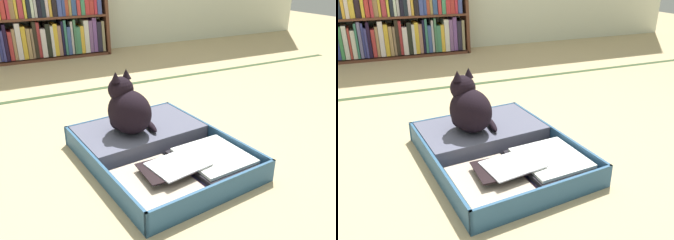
% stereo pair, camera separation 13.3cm
% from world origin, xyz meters
% --- Properties ---
extents(ground_plane, '(10.00, 10.00, 0.00)m').
position_xyz_m(ground_plane, '(0.00, 0.00, 0.00)').
color(ground_plane, tan).
extents(tatami_border, '(4.80, 0.05, 0.00)m').
position_xyz_m(tatami_border, '(0.00, 1.15, 0.00)').
color(tatami_border, '#324628').
rests_on(tatami_border, ground_plane).
extents(bookshelf, '(1.43, 0.24, 0.77)m').
position_xyz_m(bookshelf, '(-0.18, 2.26, 0.37)').
color(bookshelf, brown).
rests_on(bookshelf, ground_plane).
extents(open_suitcase, '(0.69, 0.85, 0.10)m').
position_xyz_m(open_suitcase, '(0.05, 0.07, 0.04)').
color(open_suitcase, '#295278').
rests_on(open_suitcase, ground_plane).
extents(black_cat, '(0.25, 0.28, 0.29)m').
position_xyz_m(black_cat, '(-0.04, 0.18, 0.22)').
color(black_cat, black).
rests_on(black_cat, open_suitcase).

